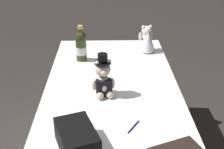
# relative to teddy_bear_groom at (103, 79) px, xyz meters

# --- Properties ---
(reception_table) EXTENTS (1.79, 0.91, 0.74)m
(reception_table) POSITION_rel_teddy_bear_groom_xyz_m (-0.09, 0.06, -0.48)
(reception_table) COLOR white
(reception_table) RESTS_ON ground_plane
(teddy_bear_groom) EXTENTS (0.15, 0.15, 0.28)m
(teddy_bear_groom) POSITION_rel_teddy_bear_groom_xyz_m (0.00, 0.00, 0.00)
(teddy_bear_groom) COLOR beige
(teddy_bear_groom) RESTS_ON reception_table
(teddy_bear_bride) EXTENTS (0.22, 0.18, 0.23)m
(teddy_bear_bride) POSITION_rel_teddy_bear_groom_xyz_m (-0.73, 0.37, -0.02)
(teddy_bear_bride) COLOR white
(teddy_bear_bride) RESTS_ON reception_table
(champagne_bottle) EXTENTS (0.09, 0.09, 0.29)m
(champagne_bottle) POSITION_rel_teddy_bear_groom_xyz_m (-0.55, -0.18, 0.01)
(champagne_bottle) COLOR #2D3817
(champagne_bottle) RESTS_ON reception_table
(signing_pen) EXTENTS (0.12, 0.08, 0.01)m
(signing_pen) POSITION_rel_teddy_bear_groom_xyz_m (0.35, 0.17, -0.11)
(signing_pen) COLOR navy
(signing_pen) RESTS_ON reception_table
(gift_case_black) EXTENTS (0.31, 0.25, 0.12)m
(gift_case_black) POSITION_rel_teddy_bear_groom_xyz_m (0.52, -0.13, -0.05)
(gift_case_black) COLOR black
(gift_case_black) RESTS_ON reception_table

